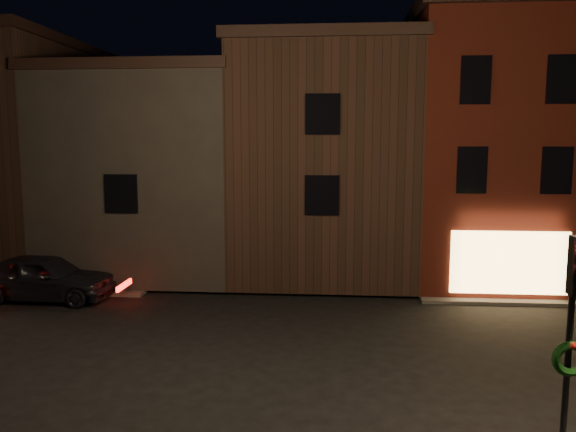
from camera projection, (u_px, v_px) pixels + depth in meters
The scene contains 7 objects.
ground at pixel (260, 353), 14.87m from camera, with size 120.00×120.00×0.00m, color black.
corner_building at pixel (484, 146), 22.88m from camera, with size 6.50×8.50×10.50m.
row_building_a at pixel (325, 159), 24.50m from camera, with size 7.30×10.30×9.40m.
row_building_b at pixel (163, 170), 25.15m from camera, with size 7.80×10.30×8.40m.
row_building_c at pixel (7, 153), 25.63m from camera, with size 7.30×10.30×9.90m.
traffic_signal at pixel (573, 323), 8.61m from camera, with size 0.58×0.38×4.05m.
parked_car_a at pixel (44, 277), 19.79m from camera, with size 1.96×4.88×1.66m, color black.
Camera 1 is at (1.90, -14.16, 5.56)m, focal length 35.00 mm.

